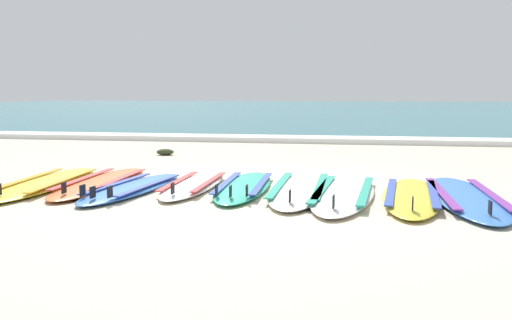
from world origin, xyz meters
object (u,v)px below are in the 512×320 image
object	(u,v)px
surfboard_1	(101,182)
surfboard_5	(300,188)
surfboard_0	(45,183)
surfboard_8	(465,197)
surfboard_2	(133,187)
surfboard_6	(344,193)
surfboard_7	(412,196)
surfboard_4	(244,186)
surfboard_3	(194,185)

from	to	relation	value
surfboard_1	surfboard_5	size ratio (longest dim) A/B	0.98
surfboard_0	surfboard_5	world-z (taller)	same
surfboard_5	surfboard_8	xyz separation A→B (m)	(1.64, -0.17, -0.00)
surfboard_2	surfboard_6	world-z (taller)	same
surfboard_6	surfboard_7	distance (m)	0.66
surfboard_1	surfboard_2	size ratio (longest dim) A/B	1.12
surfboard_1	surfboard_5	distance (m)	2.26
surfboard_8	surfboard_4	bearing A→B (deg)	174.95
surfboard_2	surfboard_4	distance (m)	1.18
surfboard_3	surfboard_5	bearing A→B (deg)	-1.55
surfboard_8	surfboard_1	bearing A→B (deg)	177.37
surfboard_4	surfboard_6	xyz separation A→B (m)	(1.07, -0.22, -0.00)
surfboard_6	surfboard_8	size ratio (longest dim) A/B	0.97
surfboard_0	surfboard_6	size ratio (longest dim) A/B	1.04
surfboard_0	surfboard_1	xyz separation A→B (m)	(0.59, 0.17, 0.00)
surfboard_0	surfboard_6	bearing A→B (deg)	-0.53
surfboard_1	surfboard_6	xyz separation A→B (m)	(2.72, -0.20, -0.00)
surfboard_6	surfboard_8	world-z (taller)	same
surfboard_0	surfboard_7	xyz separation A→B (m)	(3.98, -0.06, 0.00)
surfboard_1	surfboard_6	bearing A→B (deg)	-4.19
surfboard_2	surfboard_5	bearing A→B (deg)	8.78
surfboard_5	surfboard_7	xyz separation A→B (m)	(1.13, -0.22, 0.00)
surfboard_0	surfboard_4	distance (m)	2.25
surfboard_1	surfboard_2	xyz separation A→B (m)	(0.51, -0.28, 0.00)
surfboard_3	surfboard_4	world-z (taller)	same
surfboard_2	surfboard_4	size ratio (longest dim) A/B	0.98
surfboard_1	surfboard_3	size ratio (longest dim) A/B	1.20
surfboard_3	surfboard_7	distance (m)	2.32
surfboard_2	surfboard_3	size ratio (longest dim) A/B	1.07
surfboard_7	surfboard_0	bearing A→B (deg)	179.08
surfboard_8	surfboard_7	bearing A→B (deg)	-174.01
surfboard_2	surfboard_5	size ratio (longest dim) A/B	0.88
surfboard_6	surfboard_7	world-z (taller)	same
surfboard_7	surfboard_4	bearing A→B (deg)	171.73
surfboard_1	surfboard_8	distance (m)	3.90
surfboard_7	surfboard_8	bearing A→B (deg)	5.99
surfboard_0	surfboard_1	bearing A→B (deg)	15.86
surfboard_3	surfboard_6	xyz separation A→B (m)	(1.64, -0.22, -0.00)
surfboard_0	surfboard_7	distance (m)	3.98
surfboard_5	surfboard_8	distance (m)	1.65
surfboard_7	surfboard_2	bearing A→B (deg)	-179.07
surfboard_0	surfboard_8	xyz separation A→B (m)	(4.49, -0.01, -0.00)
surfboard_3	surfboard_4	xyz separation A→B (m)	(0.57, -0.00, 0.00)
surfboard_6	surfboard_7	xyz separation A→B (m)	(0.66, -0.03, 0.00)
surfboard_3	surfboard_1	bearing A→B (deg)	-178.78
surfboard_0	surfboard_4	bearing A→B (deg)	4.79
surfboard_4	surfboard_8	world-z (taller)	same
surfboard_4	surfboard_8	bearing A→B (deg)	-5.05
surfboard_4	surfboard_7	bearing A→B (deg)	-8.27
surfboard_0	surfboard_2	xyz separation A→B (m)	(1.10, -0.11, 0.00)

